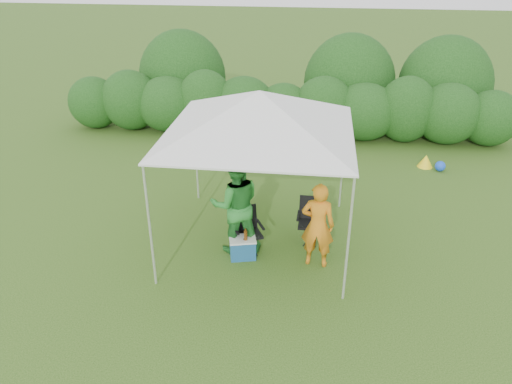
# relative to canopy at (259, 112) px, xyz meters

# --- Properties ---
(ground) EXTENTS (70.00, 70.00, 0.00)m
(ground) POSITION_rel_canopy_xyz_m (0.00, -0.50, -2.46)
(ground) COLOR #3E611E
(hedge) EXTENTS (12.47, 1.53, 1.80)m
(hedge) POSITION_rel_canopy_xyz_m (0.00, 5.50, -1.64)
(hedge) COLOR #1F4D18
(hedge) RESTS_ON ground
(canopy) EXTENTS (3.10, 3.10, 2.83)m
(canopy) POSITION_rel_canopy_xyz_m (0.00, 0.00, 0.00)
(canopy) COLOR silver
(canopy) RESTS_ON ground
(chair_right) EXTENTS (0.52, 0.47, 0.82)m
(chair_right) POSITION_rel_canopy_xyz_m (0.94, 0.17, -2.00)
(chair_right) COLOR black
(chair_right) RESTS_ON ground
(chair_left) EXTENTS (0.62, 0.61, 0.81)m
(chair_left) POSITION_rel_canopy_xyz_m (-0.18, -0.33, -2.00)
(chair_left) COLOR black
(chair_left) RESTS_ON ground
(man) EXTENTS (0.59, 0.42, 1.53)m
(man) POSITION_rel_canopy_xyz_m (1.05, -0.61, -1.70)
(man) COLOR orange
(man) RESTS_ON ground
(woman) EXTENTS (1.04, 0.90, 1.83)m
(woman) POSITION_rel_canopy_xyz_m (-0.37, -0.34, -1.55)
(woman) COLOR #2A8231
(woman) RESTS_ON ground
(cooler) EXTENTS (0.52, 0.43, 0.38)m
(cooler) POSITION_rel_canopy_xyz_m (-0.22, -0.58, -2.27)
(cooler) COLOR #1E558A
(cooler) RESTS_ON ground
(bottle) EXTENTS (0.06, 0.06, 0.22)m
(bottle) POSITION_rel_canopy_xyz_m (-0.16, -0.62, -1.97)
(bottle) COLOR #592D0C
(bottle) RESTS_ON cooler
(lawn_toy) EXTENTS (0.62, 0.51, 0.31)m
(lawn_toy) POSITION_rel_canopy_xyz_m (3.70, 3.75, -2.32)
(lawn_toy) COLOR yellow
(lawn_toy) RESTS_ON ground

